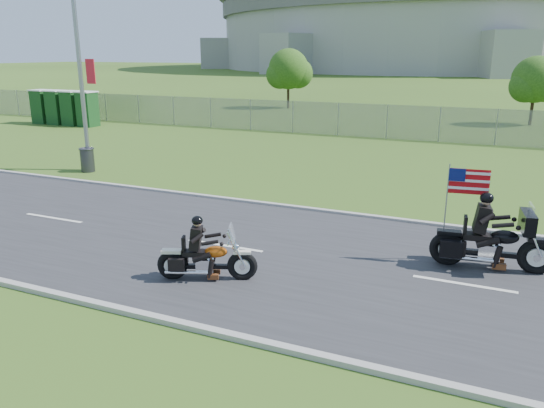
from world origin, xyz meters
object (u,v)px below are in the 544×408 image
at_px(motorcycle_lead, 205,260).
at_px(trash_can, 87,160).
at_px(motorcycle_follow, 492,244).
at_px(streetlight, 81,35).
at_px(porta_toilet_a, 87,110).
at_px(porta_toilet_b, 72,109).
at_px(porta_toilet_c, 57,108).
at_px(porta_toilet_d, 42,107).

distance_m(motorcycle_lead, trash_can, 13.03).
bearing_deg(trash_can, motorcycle_follow, -15.53).
distance_m(streetlight, porta_toilet_a, 15.39).
bearing_deg(trash_can, porta_toilet_b, 135.77).
xyz_separation_m(streetlight, trash_can, (0.15, -0.48, -5.14)).
relative_size(porta_toilet_a, motorcycle_lead, 1.06).
distance_m(streetlight, porta_toilet_c, 17.34).
xyz_separation_m(motorcycle_lead, trash_can, (-10.46, 7.76, 0.01)).
relative_size(porta_toilet_c, motorcycle_lead, 1.06).
relative_size(porta_toilet_d, motorcycle_lead, 1.06).
height_order(porta_toilet_b, motorcycle_lead, porta_toilet_b).
bearing_deg(motorcycle_follow, porta_toilet_a, 141.38).
relative_size(porta_toilet_b, motorcycle_lead, 1.06).
height_order(porta_toilet_a, trash_can, porta_toilet_a).
xyz_separation_m(porta_toilet_c, porta_toilet_d, (-1.40, 0.00, 0.00)).
bearing_deg(motorcycle_lead, streetlight, 120.03).
xyz_separation_m(porta_toilet_b, motorcycle_follow, (27.86, -15.79, -0.51)).
xyz_separation_m(streetlight, motorcycle_lead, (10.61, -8.25, -5.15)).
xyz_separation_m(porta_toilet_a, porta_toilet_c, (-2.80, 0.00, 0.00)).
bearing_deg(porta_toilet_a, trash_can, -47.92).
height_order(porta_toilet_c, motorcycle_lead, porta_toilet_c).
bearing_deg(porta_toilet_c, motorcycle_lead, -39.08).
distance_m(porta_toilet_c, motorcycle_lead, 30.19).
bearing_deg(streetlight, trash_can, -72.74).
distance_m(porta_toilet_a, porta_toilet_b, 1.40).
bearing_deg(porta_toilet_a, porta_toilet_d, 180.00).
distance_m(streetlight, motorcycle_follow, 17.90).
bearing_deg(motorcycle_lead, porta_toilet_c, 118.81).
xyz_separation_m(porta_toilet_a, motorcycle_follow, (26.46, -15.79, -0.51)).
height_order(porta_toilet_a, porta_toilet_d, same).
height_order(streetlight, porta_toilet_a, streetlight).
bearing_deg(porta_toilet_d, porta_toilet_a, 0.00).
bearing_deg(motorcycle_lead, motorcycle_follow, 6.91).
xyz_separation_m(porta_toilet_a, trash_can, (10.17, -11.26, -0.65)).
bearing_deg(porta_toilet_b, trash_can, -44.23).
distance_m(porta_toilet_a, porta_toilet_d, 4.20).
distance_m(porta_toilet_b, porta_toilet_d, 2.80).
height_order(motorcycle_lead, trash_can, motorcycle_lead).
bearing_deg(porta_toilet_d, motorcycle_lead, -37.46).
bearing_deg(porta_toilet_b, streetlight, -43.35).
height_order(porta_toilet_c, porta_toilet_d, same).
height_order(porta_toilet_b, porta_toilet_d, same).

